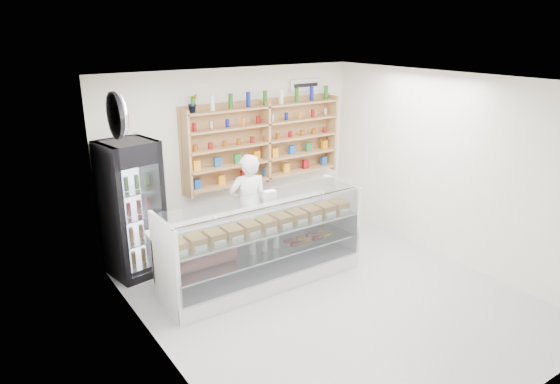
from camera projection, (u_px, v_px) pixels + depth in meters
room at (334, 197)px, 6.14m from camera, size 5.00×5.00×5.00m
display_counter at (262, 259)px, 6.90m from camera, size 2.84×0.85×1.24m
shop_worker at (249, 206)px, 7.53m from camera, size 0.67×0.52×1.63m
drinks_cooler at (132, 209)px, 6.96m from camera, size 0.81×0.79×1.94m
wall_shelving at (265, 142)px, 8.18m from camera, size 2.84×0.28×1.33m
potted_plant at (193, 103)px, 7.28m from camera, size 0.16×0.13×0.27m
security_mirror at (119, 115)px, 5.59m from camera, size 0.15×0.50×0.50m
wall_sign at (305, 85)px, 8.49m from camera, size 0.62×0.03×0.20m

